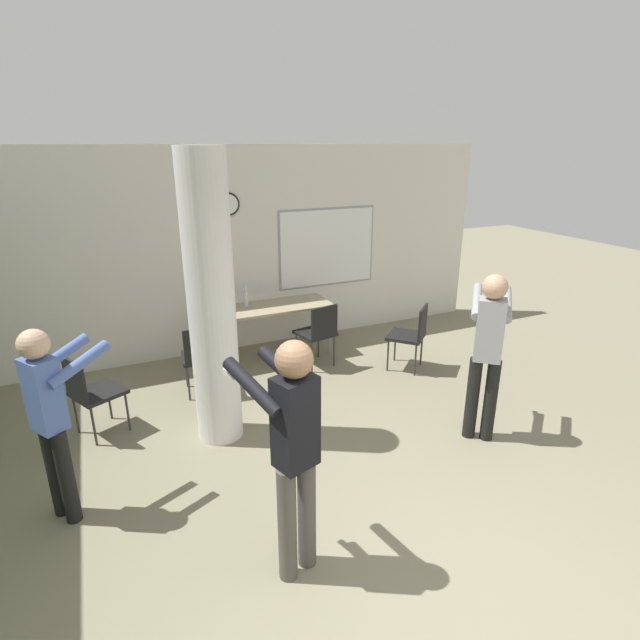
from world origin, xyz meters
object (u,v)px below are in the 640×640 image
object	(u,v)px
chair_near_pillar	(91,390)
person_watching_back	(51,411)
person_playing_side	(488,345)
person_playing_front	(293,443)
bottle_on_table	(246,298)
chair_table_left	(202,354)
chair_mid_room	(412,332)
chair_table_right	(318,330)
folding_table	(266,310)

from	to	relation	value
chair_near_pillar	person_watching_back	xyz separation A→B (m)	(-0.23, -1.17, 0.43)
person_playing_side	person_playing_front	world-z (taller)	person_playing_front
bottle_on_table	chair_table_left	xyz separation A→B (m)	(-0.80, -0.87, -0.33)
chair_near_pillar	person_watching_back	size ratio (longest dim) A/B	0.54
bottle_on_table	chair_table_left	distance (m)	1.22
person_watching_back	chair_near_pillar	bearing A→B (deg)	78.92
chair_mid_room	person_playing_front	distance (m)	3.56
chair_table_right	person_playing_front	bearing A→B (deg)	-117.07
person_playing_front	bottle_on_table	bearing A→B (deg)	78.19
bottle_on_table	person_playing_side	world-z (taller)	person_playing_side
chair_table_left	person_watching_back	xyz separation A→B (m)	(-1.41, -1.59, 0.43)
folding_table	person_playing_side	distance (m)	3.08
person_watching_back	person_playing_front	distance (m)	1.90
chair_table_right	person_playing_side	size ratio (longest dim) A/B	0.51
chair_near_pillar	chair_table_left	xyz separation A→B (m)	(1.19, 0.42, 0.00)
person_playing_side	person_playing_front	size ratio (longest dim) A/B	0.98
bottle_on_table	person_playing_front	xyz separation A→B (m)	(-0.77, -3.69, 0.17)
chair_near_pillar	bottle_on_table	bearing A→B (deg)	32.96
chair_table_right	person_playing_front	world-z (taller)	person_playing_front
chair_table_left	chair_near_pillar	bearing A→B (deg)	-160.45
person_playing_side	chair_table_left	bearing A→B (deg)	138.77
folding_table	chair_mid_room	bearing A→B (deg)	-35.99
chair_table_left	person_playing_front	distance (m)	2.87
chair_table_left	person_playing_side	world-z (taller)	person_playing_side
person_playing_side	chair_table_right	bearing A→B (deg)	109.74
chair_table_right	chair_table_left	bearing A→B (deg)	-174.62
person_watching_back	bottle_on_table	bearing A→B (deg)	47.97
chair_table_left	person_playing_side	xyz separation A→B (m)	(2.33, -2.04, 0.49)
chair_mid_room	person_watching_back	xyz separation A→B (m)	(-4.03, -1.17, 0.43)
person_playing_side	person_playing_front	distance (m)	2.43
bottle_on_table	chair_mid_room	world-z (taller)	bottle_on_table
chair_table_left	chair_mid_room	world-z (taller)	same
chair_near_pillar	person_watching_back	world-z (taller)	person_watching_back
chair_table_left	person_watching_back	size ratio (longest dim) A/B	0.54
chair_near_pillar	folding_table	bearing A→B (deg)	27.30
chair_table_right	chair_table_left	world-z (taller)	same
folding_table	chair_near_pillar	distance (m)	2.50
folding_table	person_watching_back	size ratio (longest dim) A/B	1.11
bottle_on_table	chair_near_pillar	distance (m)	2.39
folding_table	bottle_on_table	world-z (taller)	bottle_on_table
folding_table	chair_mid_room	distance (m)	1.96
chair_mid_room	person_playing_side	distance (m)	1.72
person_playing_front	chair_table_left	bearing A→B (deg)	90.57
folding_table	chair_table_right	size ratio (longest dim) A/B	2.03
folding_table	person_playing_front	size ratio (longest dim) A/B	1.03
person_watching_back	chair_mid_room	bearing A→B (deg)	16.19
person_watching_back	person_playing_front	bearing A→B (deg)	-40.56
bottle_on_table	chair_near_pillar	size ratio (longest dim) A/B	0.33
folding_table	person_playing_front	xyz separation A→B (m)	(-1.00, -3.55, 0.33)
chair_table_left	person_playing_front	size ratio (longest dim) A/B	0.50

